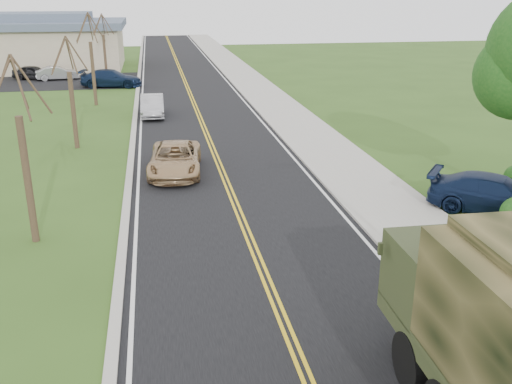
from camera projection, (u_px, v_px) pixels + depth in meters
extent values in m
cube|color=black|center=(188.00, 89.00, 47.90)|extent=(8.00, 120.00, 0.01)
cube|color=#9E998E|center=(237.00, 87.00, 48.57)|extent=(0.30, 120.00, 0.12)
cube|color=#9E998E|center=(257.00, 86.00, 48.86)|extent=(3.20, 120.00, 0.10)
cube|color=#9E998E|center=(138.00, 90.00, 47.19)|extent=(0.30, 120.00, 0.10)
cylinder|color=#38281C|center=(28.00, 181.00, 18.21)|extent=(0.24, 0.24, 4.20)
cylinder|color=#38281C|center=(32.00, 85.00, 17.39)|extent=(1.01, 0.33, 1.90)
cylinder|color=#38281C|center=(20.00, 85.00, 17.79)|extent=(0.13, 1.29, 1.74)
cylinder|color=#38281C|center=(0.00, 85.00, 17.28)|extent=(0.98, 0.43, 1.90)
cylinder|color=#38281C|center=(21.00, 88.00, 16.85)|extent=(0.58, 0.90, 1.90)
cylinder|color=#38281C|center=(73.00, 111.00, 29.37)|extent=(0.24, 0.24, 3.96)
cylinder|color=#38281C|center=(77.00, 54.00, 28.60)|extent=(0.96, 0.32, 1.79)
cylinder|color=#38281C|center=(69.00, 54.00, 28.99)|extent=(0.12, 1.22, 1.65)
cylinder|color=#38281C|center=(59.00, 54.00, 28.50)|extent=(0.93, 0.41, 1.79)
cylinder|color=#38281C|center=(58.00, 57.00, 27.96)|extent=(0.75, 0.99, 1.67)
cylinder|color=#38281C|center=(72.00, 55.00, 28.10)|extent=(0.55, 0.85, 1.80)
cylinder|color=#38281C|center=(93.00, 74.00, 40.42)|extent=(0.24, 0.24, 4.44)
cylinder|color=#38281C|center=(97.00, 27.00, 39.56)|extent=(1.07, 0.35, 2.00)
cylinder|color=#38281C|center=(90.00, 28.00, 39.99)|extent=(0.13, 1.36, 1.84)
cylinder|color=#38281C|center=(82.00, 27.00, 39.44)|extent=(1.03, 0.46, 2.00)
cylinder|color=#38281C|center=(82.00, 29.00, 38.84)|extent=(0.83, 1.10, 1.87)
cylinder|color=#38281C|center=(93.00, 28.00, 38.99)|extent=(0.61, 0.95, 2.01)
cylinder|color=#38281C|center=(105.00, 58.00, 51.61)|extent=(0.24, 0.24, 4.08)
cylinder|color=#38281C|center=(108.00, 24.00, 50.82)|extent=(0.99, 0.33, 1.84)
cylinder|color=#38281C|center=(103.00, 25.00, 51.21)|extent=(0.13, 1.25, 1.69)
cylinder|color=#38281C|center=(97.00, 24.00, 50.71)|extent=(0.95, 0.42, 1.85)
cylinder|color=#38281C|center=(98.00, 25.00, 50.15)|extent=(0.77, 1.02, 1.72)
cylinder|color=#38281C|center=(105.00, 24.00, 50.29)|extent=(0.57, 0.88, 1.85)
cube|color=tan|center=(23.00, 48.00, 59.36)|extent=(20.00, 12.00, 4.20)
cube|color=#475466|center=(20.00, 24.00, 58.56)|extent=(21.00, 13.00, 0.70)
cube|color=#475466|center=(19.00, 17.00, 58.32)|extent=(14.00, 8.00, 0.90)
cube|color=black|center=(73.00, 81.00, 51.79)|extent=(18.00, 10.00, 0.02)
cylinder|color=black|center=(412.00, 361.00, 11.79)|extent=(0.42, 1.24, 1.23)
cube|color=#343D21|center=(459.00, 278.00, 12.03)|extent=(2.73, 2.19, 1.57)
cube|color=black|center=(439.00, 248.00, 12.89)|extent=(2.47, 0.14, 0.78)
imported|color=tan|center=(175.00, 159.00, 25.64)|extent=(2.70, 5.07, 1.35)
imported|color=#ABABB0|center=(152.00, 106.00, 37.30)|extent=(1.49, 4.21, 1.38)
imported|color=#0E1934|center=(496.00, 195.00, 21.06)|extent=(5.05, 4.57, 1.41)
imported|color=black|center=(34.00, 73.00, 52.59)|extent=(4.08, 2.62, 1.29)
imported|color=#9E9DA2|center=(57.00, 73.00, 52.37)|extent=(3.98, 1.95, 1.25)
imported|color=#0E1B35|center=(111.00, 78.00, 48.51)|extent=(5.38, 2.89, 1.48)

